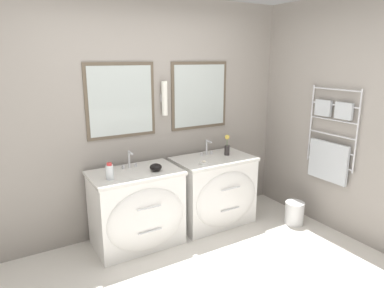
{
  "coord_description": "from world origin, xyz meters",
  "views": [
    {
      "loc": [
        -1.42,
        -1.88,
        1.94
      ],
      "look_at": [
        0.37,
        1.13,
        1.06
      ],
      "focal_mm": 32.0,
      "sensor_mm": 36.0,
      "label": 1
    }
  ],
  "objects_px": {
    "vanity_right": "(215,191)",
    "toiletry_bottle": "(110,172)",
    "vanity_left": "(138,209)",
    "waste_bin": "(294,212)",
    "amenity_bowl": "(156,167)",
    "flower_vase": "(227,147)"
  },
  "relations": [
    {
      "from": "vanity_right",
      "to": "flower_vase",
      "type": "xyz_separation_m",
      "value": [
        0.2,
        0.05,
        0.5
      ]
    },
    {
      "from": "amenity_bowl",
      "to": "waste_bin",
      "type": "xyz_separation_m",
      "value": [
        1.6,
        -0.46,
        -0.71
      ]
    },
    {
      "from": "vanity_right",
      "to": "toiletry_bottle",
      "type": "distance_m",
      "value": 1.36
    },
    {
      "from": "amenity_bowl",
      "to": "flower_vase",
      "type": "height_order",
      "value": "flower_vase"
    },
    {
      "from": "vanity_left",
      "to": "toiletry_bottle",
      "type": "relative_size",
      "value": 5.58
    },
    {
      "from": "flower_vase",
      "to": "vanity_left",
      "type": "bearing_deg",
      "value": -177.37
    },
    {
      "from": "amenity_bowl",
      "to": "toiletry_bottle",
      "type": "bearing_deg",
      "value": -178.9
    },
    {
      "from": "vanity_left",
      "to": "flower_vase",
      "type": "bearing_deg",
      "value": 2.63
    },
    {
      "from": "vanity_right",
      "to": "flower_vase",
      "type": "height_order",
      "value": "flower_vase"
    },
    {
      "from": "amenity_bowl",
      "to": "vanity_right",
      "type": "bearing_deg",
      "value": 3.57
    },
    {
      "from": "vanity_right",
      "to": "toiletry_bottle",
      "type": "relative_size",
      "value": 5.58
    },
    {
      "from": "toiletry_bottle",
      "to": "vanity_left",
      "type": "bearing_deg",
      "value": 11.32
    },
    {
      "from": "vanity_right",
      "to": "amenity_bowl",
      "type": "distance_m",
      "value": 0.9
    },
    {
      "from": "vanity_left",
      "to": "waste_bin",
      "type": "xyz_separation_m",
      "value": [
        1.79,
        -0.51,
        -0.27
      ]
    },
    {
      "from": "toiletry_bottle",
      "to": "waste_bin",
      "type": "bearing_deg",
      "value": -12.18
    },
    {
      "from": "vanity_left",
      "to": "waste_bin",
      "type": "relative_size",
      "value": 3.4
    },
    {
      "from": "toiletry_bottle",
      "to": "waste_bin",
      "type": "xyz_separation_m",
      "value": [
        2.08,
        -0.45,
        -0.75
      ]
    },
    {
      "from": "vanity_left",
      "to": "waste_bin",
      "type": "height_order",
      "value": "vanity_left"
    },
    {
      "from": "vanity_right",
      "to": "waste_bin",
      "type": "height_order",
      "value": "vanity_right"
    },
    {
      "from": "vanity_right",
      "to": "amenity_bowl",
      "type": "height_order",
      "value": "amenity_bowl"
    },
    {
      "from": "vanity_left",
      "to": "amenity_bowl",
      "type": "height_order",
      "value": "amenity_bowl"
    },
    {
      "from": "vanity_right",
      "to": "waste_bin",
      "type": "distance_m",
      "value": 1.0
    }
  ]
}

